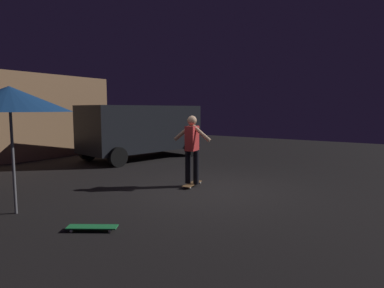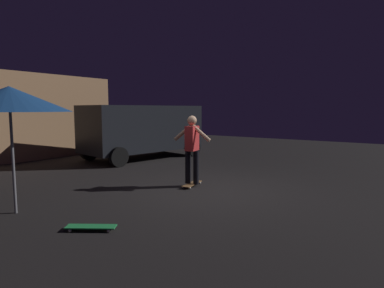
{
  "view_description": "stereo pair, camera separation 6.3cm",
  "coord_description": "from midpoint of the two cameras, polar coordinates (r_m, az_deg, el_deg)",
  "views": [
    {
      "loc": [
        -6.42,
        -3.97,
        1.89
      ],
      "look_at": [
        0.12,
        0.49,
        1.05
      ],
      "focal_mm": 30.55,
      "sensor_mm": 36.0,
      "label": 1
    },
    {
      "loc": [
        -6.38,
        -4.02,
        1.89
      ],
      "look_at": [
        0.12,
        0.49,
        1.05
      ],
      "focal_mm": 30.55,
      "sensor_mm": 36.0,
      "label": 2
    }
  ],
  "objects": [
    {
      "name": "ground_plane",
      "position": [
        7.78,
        2.27,
        -8.01
      ],
      "size": [
        28.0,
        28.0,
        0.0
      ],
      "primitive_type": "plane",
      "color": "black"
    },
    {
      "name": "parked_van",
      "position": [
        12.75,
        -8.85,
        2.72
      ],
      "size": [
        4.86,
        2.89,
        2.03
      ],
      "color": "black",
      "rests_on": "ground_plane"
    },
    {
      "name": "patio_umbrella",
      "position": [
        6.64,
        -29.49,
        6.84
      ],
      "size": [
        2.1,
        2.1,
        2.3
      ],
      "color": "slate",
      "rests_on": "ground_plane"
    },
    {
      "name": "skateboard_ridden",
      "position": [
        8.12,
        -0.22,
        -6.99
      ],
      "size": [
        0.8,
        0.33,
        0.07
      ],
      "color": "olive",
      "rests_on": "ground_plane"
    },
    {
      "name": "skateboard_spare",
      "position": [
        5.51,
        -17.34,
        -13.7
      ],
      "size": [
        0.6,
        0.76,
        0.07
      ],
      "color": "green",
      "rests_on": "ground_plane"
    },
    {
      "name": "skater",
      "position": [
        7.96,
        -0.23,
        -0.1
      ],
      "size": [
        0.41,
        0.98,
        1.67
      ],
      "color": "black",
      "rests_on": "skateboard_ridden"
    }
  ]
}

